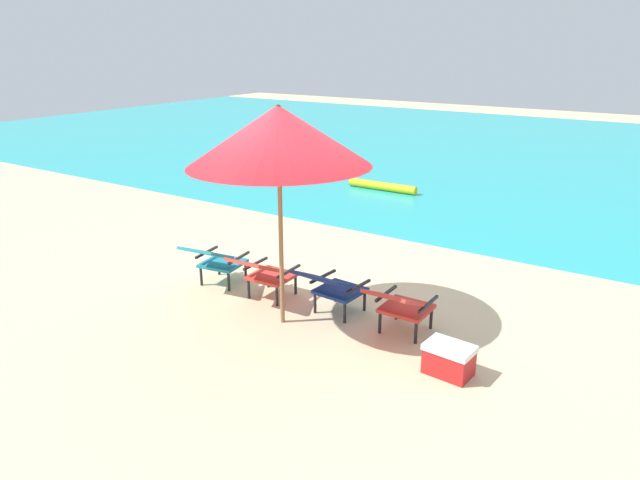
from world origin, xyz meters
TOP-DOWN VIEW (x-y plane):
  - ground_plane at (0.00, 4.00)m, footprint 40.00×40.00m
  - ocean_band at (0.00, 11.97)m, footprint 40.00×18.00m
  - swim_buoy at (-1.91, 5.79)m, footprint 1.60×0.18m
  - lounge_chair_far_left at (-1.30, -0.19)m, footprint 0.65×0.94m
  - lounge_chair_near_left at (-0.48, -0.19)m, footprint 0.57×0.89m
  - lounge_chair_near_right at (0.47, -0.11)m, footprint 0.60×0.91m
  - lounge_chair_far_right at (1.37, -0.12)m, footprint 0.55×0.87m
  - beach_umbrella_center at (0.07, -0.54)m, footprint 2.80×2.80m
  - cooler_box at (2.12, -0.55)m, footprint 0.50×0.36m

SIDE VIEW (x-z plane):
  - ground_plane at x=0.00m, z-range 0.00..0.00m
  - ocean_band at x=0.00m, z-range 0.00..0.01m
  - swim_buoy at x=-1.91m, z-range 0.01..0.19m
  - cooler_box at x=2.12m, z-range 0.00..0.32m
  - lounge_chair_far_left at x=-1.30m, z-range 0.06..0.75m
  - lounge_chair_near_left at x=-0.48m, z-range 0.06..0.75m
  - lounge_chair_near_right at x=0.47m, z-range 0.06..0.75m
  - lounge_chair_far_right at x=1.37m, z-range 0.06..0.75m
  - beach_umbrella_center at x=0.07m, z-range 0.92..3.45m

